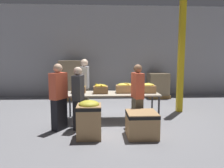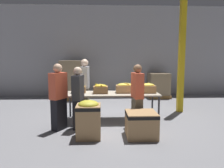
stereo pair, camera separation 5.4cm
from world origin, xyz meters
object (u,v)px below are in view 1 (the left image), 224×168
object	(u,v)px
banana_box_0	(79,88)
donation_bin_1	(142,123)
pallet_stack_1	(72,80)
volunteer_3	(137,96)
donation_bin_0	(89,118)
volunteer_2	(78,98)
support_pillar	(181,49)
banana_box_3	(147,88)
banana_box_2	(125,88)
sorting_table	(112,95)
volunteer_1	(59,97)
pallet_stack_0	(158,85)
volunteer_0	(85,87)
banana_box_1	(101,89)

from	to	relation	value
banana_box_0	donation_bin_1	xyz separation A→B (m)	(1.50, -1.41, -0.58)
donation_bin_1	pallet_stack_1	world-z (taller)	pallet_stack_1
volunteer_3	donation_bin_0	distance (m)	1.38
volunteer_2	support_pillar	distance (m)	3.66
banana_box_0	donation_bin_0	distance (m)	1.52
banana_box_0	banana_box_3	distance (m)	1.90
banana_box_2	sorting_table	bearing A→B (deg)	-173.00
banana_box_0	volunteer_2	size ratio (longest dim) A/B	0.25
donation_bin_1	volunteer_1	bearing A→B (deg)	163.24
banana_box_2	support_pillar	size ratio (longest dim) A/B	0.12
volunteer_1	pallet_stack_1	size ratio (longest dim) A/B	1.00
sorting_table	pallet_stack_1	xyz separation A→B (m)	(-1.48, 3.19, 0.08)
donation_bin_1	pallet_stack_0	world-z (taller)	pallet_stack_0
pallet_stack_1	support_pillar	bearing A→B (deg)	-32.33
volunteer_1	donation_bin_0	distance (m)	1.00
banana_box_2	pallet_stack_0	bearing A→B (deg)	60.96
sorting_table	volunteer_2	distance (m)	1.10
volunteer_1	support_pillar	bearing A→B (deg)	-35.15
donation_bin_0	pallet_stack_1	bearing A→B (deg)	101.45
support_pillar	donation_bin_1	bearing A→B (deg)	-127.36
sorting_table	banana_box_3	distance (m)	0.99
pallet_stack_0	pallet_stack_1	world-z (taller)	pallet_stack_1
volunteer_1	pallet_stack_0	distance (m)	5.37
volunteer_3	pallet_stack_0	xyz separation A→B (m)	(1.59, 3.98, -0.27)
volunteer_3	donation_bin_1	distance (m)	0.81
volunteer_3	donation_bin_0	world-z (taller)	volunteer_3
sorting_table	volunteer_0	size ratio (longest dim) A/B	1.51
volunteer_2	pallet_stack_0	xyz separation A→B (m)	(3.04, 4.02, -0.24)
sorting_table	pallet_stack_1	distance (m)	3.52
banana_box_0	pallet_stack_1	xyz separation A→B (m)	(-0.56, 3.08, -0.09)
volunteer_0	donation_bin_0	bearing A→B (deg)	10.73
sorting_table	banana_box_2	size ratio (longest dim) A/B	5.31
pallet_stack_0	banana_box_0	bearing A→B (deg)	-133.92
sorting_table	pallet_stack_0	distance (m)	3.98
banana_box_0	banana_box_1	xyz separation A→B (m)	(0.61, -0.11, 0.01)
volunteer_2	pallet_stack_0	size ratio (longest dim) A/B	1.44
banana_box_0	banana_box_2	xyz separation A→B (m)	(1.28, -0.06, 0.02)
volunteer_3	banana_box_1	bearing A→B (deg)	46.44
banana_box_2	pallet_stack_1	xyz separation A→B (m)	(-1.84, 3.14, -0.11)
volunteer_0	support_pillar	bearing A→B (deg)	96.31
banana_box_1	donation_bin_0	bearing A→B (deg)	-101.17
banana_box_0	pallet_stack_0	distance (m)	4.49
banana_box_3	pallet_stack_0	bearing A→B (deg)	70.04
pallet_stack_1	banana_box_2	bearing A→B (deg)	-59.66
sorting_table	donation_bin_0	distance (m)	1.45
banana_box_0	volunteer_2	world-z (taller)	volunteer_2
banana_box_1	pallet_stack_1	bearing A→B (deg)	110.04
volunteer_0	donation_bin_1	bearing A→B (deg)	38.36
volunteer_1	volunteer_2	world-z (taller)	volunteer_1
banana_box_2	donation_bin_0	world-z (taller)	banana_box_2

